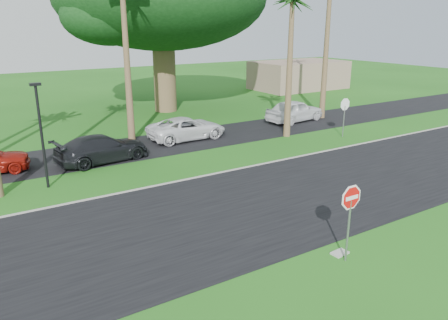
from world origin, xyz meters
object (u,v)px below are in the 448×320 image
stop_sign_far (345,109)px  car_minivan (187,129)px  stop_sign_near (350,208)px  car_pickup (295,111)px  car_dark (102,149)px

stop_sign_far → car_minivan: stop_sign_far is taller
stop_sign_near → car_minivan: size_ratio=0.53×
car_pickup → car_dark: bearing=91.1°
car_minivan → car_pickup: car_pickup is taller
stop_sign_far → car_pickup: size_ratio=0.55×
stop_sign_near → car_pickup: (11.79, 16.07, -0.97)m
stop_sign_far → stop_sign_near: bearing=43.7°
stop_sign_near → car_pickup: size_ratio=0.55×
stop_sign_far → car_dark: bearing=-11.2°
stop_sign_far → car_pickup: bearing=-93.3°
stop_sign_far → car_minivan: size_ratio=0.53×
stop_sign_near → car_dark: 14.33m
car_dark → car_minivan: 6.19m
stop_sign_far → car_dark: (-14.76, 2.91, -1.06)m
stop_sign_near → car_dark: stop_sign_near is taller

